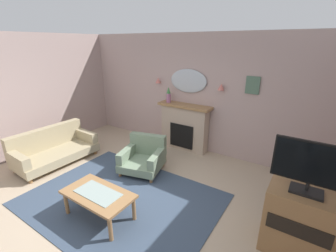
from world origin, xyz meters
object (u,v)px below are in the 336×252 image
Objects in this scene: wall_sconce_right at (221,87)px; tv_flatscreen at (312,167)px; wall_mirror at (188,81)px; floral_couch at (54,148)px; fireplace at (184,127)px; armchair_in_corner at (144,156)px; coffee_table at (98,196)px; mantel_vase_right at (169,95)px; tv_cabinet at (299,221)px; wall_sconce_left at (158,80)px; framed_picture at (253,85)px.

tv_flatscreen is at bearing -46.86° from wall_sconce_right.
wall_mirror is 0.55× the size of floral_couch.
armchair_in_corner is at bearing -97.70° from fireplace.
coffee_table is at bearing -103.12° from wall_sconce_right.
tv_flatscreen is at bearing -30.81° from mantel_vase_right.
tv_flatscreen is (3.20, -1.91, -0.10)m from mantel_vase_right.
wall_mirror is at bearing 176.63° from wall_sconce_right.
wall_mirror reaches higher than floral_couch.
tv_cabinet is (2.94, -0.53, 0.15)m from armchair_in_corner.
tv_cabinet is (2.75, -2.06, -1.26)m from wall_mirror.
wall_mirror reaches higher than fireplace.
wall_sconce_left is 0.08× the size of floral_couch.
armchair_in_corner is at bearing -79.11° from mantel_vase_right.
fireplace is 3.43m from tv_flatscreen.
tv_cabinet is at bearing -30.53° from mantel_vase_right.
fireplace is at bearing -173.84° from wall_sconce_right.
wall_mirror is 0.87× the size of coffee_table.
wall_sconce_right is at bearing 37.96° from floral_couch.
fireplace is at bearing -6.16° from wall_sconce_left.
wall_sconce_left is 3.41m from coffee_table.
wall_sconce_left is 0.16× the size of tv_cabinet.
mantel_vase_right is 2.77× the size of wall_sconce_right.
wall_mirror is 3.33m from coffee_table.
mantel_vase_right reaches higher than tv_cabinet.
wall_sconce_right is 0.13× the size of coffee_table.
mantel_vase_right is at bearing -176.40° from fireplace.
fireplace is at bearing 145.14° from tv_cabinet.
tv_flatscreen reaches higher than tv_cabinet.
floral_couch is 1.94× the size of tv_cabinet.
floral_couch is at bearing 163.57° from coffee_table.
tv_flatscreen reaches higher than floral_couch.
wall_sconce_left is 1.70m from wall_sconce_right.
wall_sconce_right is (1.70, 0.00, 0.00)m from wall_sconce_left.
framed_picture is (1.50, 0.15, 1.18)m from fireplace.
framed_picture reaches higher than tv_flatscreen.
fireplace reaches higher than armchair_in_corner.
floral_couch is (-1.68, -2.20, -1.02)m from mantel_vase_right.
wall_sconce_right is 2.81m from tv_flatscreen.
wall_sconce_left is at bearing -176.63° from wall_mirror.
wall_sconce_left is at bearing 108.49° from coffee_table.
tv_flatscreen is (2.94, -0.55, 0.94)m from armchair_in_corner.
mantel_vase_right is 0.40× the size of wall_mirror.
coffee_table is at bearing -159.18° from tv_cabinet.
floral_couch is 4.89m from tv_cabinet.
armchair_in_corner is (-0.19, -1.39, -0.27)m from fireplace.
floral_couch is 4.98m from tv_flatscreen.
coffee_table is at bearing -87.01° from fireplace.
wall_mirror is 0.85m from wall_sconce_left.
wall_sconce_left reaches higher than mantel_vase_right.
floral_couch is (-2.98, -2.32, -1.34)m from wall_sconce_right.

